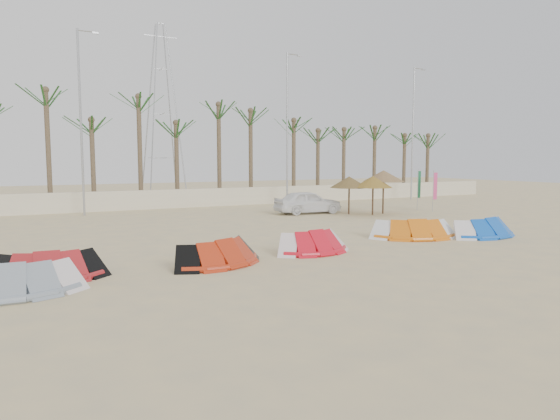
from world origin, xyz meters
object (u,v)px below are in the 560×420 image
kite_orange (409,228)px  kite_red_left (47,264)px  kite_blue (479,226)px  parasol_right (373,182)px  parasol_mid (384,176)px  kite_red_mid (216,251)px  car (308,202)px  kite_grey (10,277)px  parasol_left (349,182)px  kite_red_right (310,241)px

kite_orange → kite_red_left: bearing=-176.2°
kite_blue → kite_red_left: bearing=179.7°
parasol_right → parasol_mid: bearing=19.2°
kite_red_mid → car: bearing=47.9°
kite_red_mid → kite_blue: same height
kite_grey → kite_red_mid: (5.91, 0.99, -0.00)m
kite_red_left → parasol_mid: bearing=24.7°
parasol_mid → parasol_left: bearing=161.5°
kite_red_left → kite_orange: bearing=3.8°
kite_red_left → parasol_left: bearing=29.1°
car → kite_red_mid: bearing=142.0°
kite_red_right → car: 13.04m
kite_grey → kite_orange: same height
kite_red_right → kite_orange: bearing=9.5°
kite_red_left → parasol_right: (18.44, 8.63, 1.61)m
car → kite_orange: bearing=178.3°
parasol_mid → kite_red_right: bearing=-140.2°
kite_blue → parasol_left: 9.95m
kite_red_right → parasol_mid: 14.20m
parasol_left → car: 2.84m
kite_grey → kite_red_mid: bearing=9.5°
kite_orange → kite_red_right: bearing=-170.5°
kite_grey → kite_red_mid: 5.99m
parasol_right → car: bearing=139.4°
parasol_right → car: parasol_right is taller
kite_red_left → car: size_ratio=0.75×
kite_grey → kite_red_mid: size_ratio=0.93×
kite_orange → parasol_left: size_ratio=1.69×
kite_red_right → kite_red_left: bearing=-179.9°
kite_orange → parasol_mid: parasol_mid is taller
kite_red_mid → kite_orange: bearing=7.5°
kite_grey → kite_blue: (18.37, 1.17, 0.00)m
kite_grey → kite_blue: 18.41m
parasol_mid → parasol_right: 1.23m
kite_blue → parasol_mid: bearing=77.1°
kite_red_left → kite_orange: (14.36, 0.95, 0.00)m
kite_grey → kite_orange: size_ratio=0.85×
kite_red_right → parasol_right: 13.06m
kite_red_right → kite_blue: (8.71, -0.11, 0.00)m
parasol_left → kite_red_mid: bearing=-141.2°
kite_grey → parasol_right: (19.34, 9.90, 1.61)m
kite_red_mid → kite_grey: bearing=-170.5°
parasol_left → car: bearing=143.8°
kite_orange → car: (1.04, 10.28, 0.30)m
kite_red_left → parasol_right: bearing=25.1°
kite_red_right → parasol_mid: parasol_mid is taller
parasol_mid → kite_red_left: bearing=-155.3°
kite_orange → parasol_right: bearing=62.0°
parasol_left → car: (-2.06, 1.50, -1.27)m
kite_red_right → kite_blue: same height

